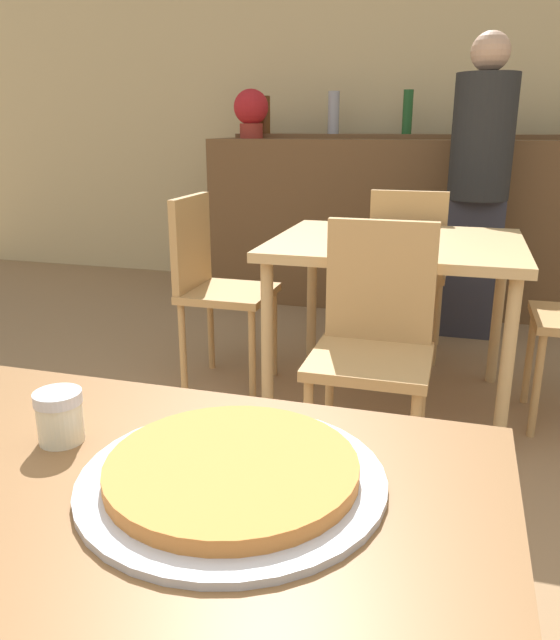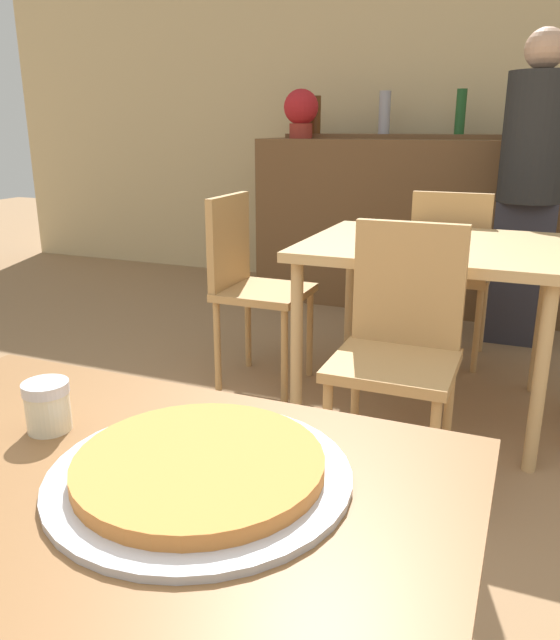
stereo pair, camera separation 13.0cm
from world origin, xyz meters
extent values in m
cube|color=#D1B784|center=(0.00, 4.21, 1.40)|extent=(8.00, 0.05, 2.80)
cube|color=brown|center=(0.00, 0.00, 0.71)|extent=(1.04, 0.76, 0.04)
cylinder|color=brown|center=(-0.46, 0.32, 0.34)|extent=(0.05, 0.05, 0.69)
cylinder|color=brown|center=(0.46, 0.32, 0.34)|extent=(0.05, 0.05, 0.69)
cube|color=tan|center=(0.16, 2.01, 0.73)|extent=(1.04, 0.89, 0.04)
cylinder|color=tan|center=(-0.30, 1.63, 0.36)|extent=(0.05, 0.05, 0.71)
cylinder|color=tan|center=(0.61, 1.63, 0.36)|extent=(0.05, 0.05, 0.71)
cylinder|color=tan|center=(-0.30, 2.40, 0.36)|extent=(0.05, 0.05, 0.71)
cylinder|color=tan|center=(0.61, 2.40, 0.36)|extent=(0.05, 0.05, 0.71)
cube|color=brown|center=(0.00, 3.71, 0.56)|extent=(2.60, 0.56, 1.13)
cube|color=brown|center=(0.00, 3.85, 1.14)|extent=(2.39, 0.24, 0.03)
cylinder|color=#5B3314|center=(-1.02, 3.85, 1.29)|extent=(0.09, 0.09, 0.26)
cylinder|color=#9999A3|center=(-0.51, 3.85, 1.30)|extent=(0.08, 0.08, 0.28)
cylinder|color=#1E5123|center=(0.00, 3.85, 1.30)|extent=(0.07, 0.07, 0.29)
cylinder|color=maroon|center=(0.51, 3.85, 1.28)|extent=(0.08, 0.08, 0.25)
cube|color=tan|center=(0.16, 1.32, 0.46)|extent=(0.40, 0.40, 0.04)
cube|color=tan|center=(0.16, 1.50, 0.69)|extent=(0.38, 0.04, 0.43)
cylinder|color=tan|center=(-0.01, 1.15, 0.22)|extent=(0.03, 0.03, 0.44)
cylinder|color=tan|center=(0.33, 1.15, 0.22)|extent=(0.03, 0.03, 0.44)
cylinder|color=tan|center=(-0.01, 1.49, 0.22)|extent=(0.03, 0.03, 0.44)
cylinder|color=tan|center=(0.33, 1.49, 0.22)|extent=(0.03, 0.03, 0.44)
cube|color=tan|center=(0.16, 2.71, 0.46)|extent=(0.40, 0.40, 0.04)
cube|color=tan|center=(0.16, 2.53, 0.69)|extent=(0.38, 0.04, 0.43)
cylinder|color=tan|center=(0.33, 2.88, 0.22)|extent=(0.03, 0.03, 0.44)
cylinder|color=tan|center=(-0.01, 2.88, 0.22)|extent=(0.03, 0.03, 0.44)
cylinder|color=tan|center=(0.33, 2.54, 0.22)|extent=(0.03, 0.03, 0.44)
cylinder|color=tan|center=(-0.01, 2.54, 0.22)|extent=(0.03, 0.03, 0.44)
cube|color=tan|center=(-0.61, 2.01, 0.46)|extent=(0.40, 0.40, 0.04)
cube|color=tan|center=(-0.80, 2.01, 0.69)|extent=(0.04, 0.38, 0.43)
cylinder|color=tan|center=(-0.44, 1.84, 0.22)|extent=(0.03, 0.03, 0.44)
cylinder|color=tan|center=(-0.44, 2.18, 0.22)|extent=(0.03, 0.03, 0.44)
cylinder|color=tan|center=(-0.78, 1.84, 0.22)|extent=(0.03, 0.03, 0.44)
cylinder|color=tan|center=(-0.78, 2.18, 0.22)|extent=(0.03, 0.03, 0.44)
cylinder|color=tan|center=(0.75, 2.18, 0.22)|extent=(0.03, 0.03, 0.44)
cylinder|color=tan|center=(0.75, 1.84, 0.22)|extent=(0.03, 0.03, 0.44)
cylinder|color=#B7B7BC|center=(0.13, 0.09, 0.73)|extent=(0.44, 0.44, 0.01)
cylinder|color=#CC7A38|center=(0.13, 0.09, 0.75)|extent=(0.36, 0.36, 0.02)
cylinder|color=beige|center=(-0.18, 0.13, 0.76)|extent=(0.07, 0.07, 0.07)
cylinder|color=silver|center=(-0.18, 0.13, 0.80)|extent=(0.08, 0.08, 0.02)
cube|color=#2D2D38|center=(0.49, 3.13, 0.41)|extent=(0.32, 0.18, 0.81)
cylinder|color=#262626|center=(0.49, 3.13, 1.15)|extent=(0.34, 0.34, 0.68)
sphere|color=tan|center=(0.49, 3.13, 1.59)|extent=(0.21, 0.21, 0.21)
cylinder|color=maroon|center=(-1.05, 3.66, 1.18)|extent=(0.16, 0.16, 0.10)
sphere|color=red|center=(-1.05, 3.66, 1.34)|extent=(0.24, 0.24, 0.24)
camera|label=1|loc=(0.41, -0.64, 1.21)|focal=35.00mm
camera|label=2|loc=(0.53, -0.60, 1.21)|focal=35.00mm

